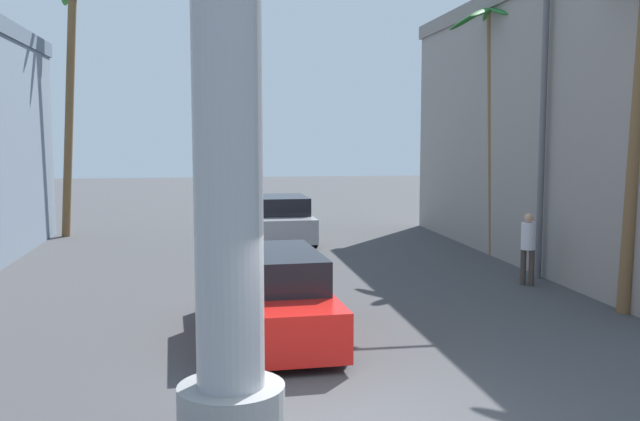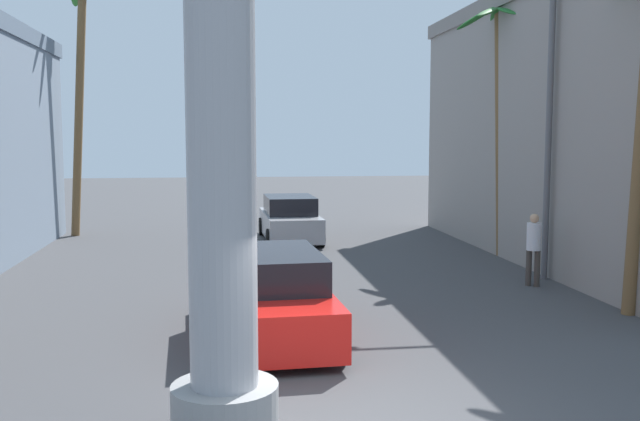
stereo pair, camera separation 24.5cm
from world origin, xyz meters
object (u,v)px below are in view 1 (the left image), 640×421
object	(u,v)px
car_lead	(270,296)
car_far	(282,220)
pedestrian_mid_right	(528,243)
palm_tree_near_right	(640,62)
palm_tree_far_left	(68,58)
street_lamp	(531,103)
palm_tree_mid_right	(493,108)

from	to	relation	value
car_lead	car_far	distance (m)	11.87
car_far	pedestrian_mid_right	distance (m)	9.79
palm_tree_near_right	palm_tree_far_left	xyz separation A→B (m)	(-13.37, 13.75, 1.30)
street_lamp	palm_tree_near_right	size ratio (longest dim) A/B	1.00
car_lead	pedestrian_mid_right	distance (m)	7.45
street_lamp	car_lead	world-z (taller)	street_lamp
palm_tree_near_right	pedestrian_mid_right	bearing A→B (deg)	105.90
palm_tree_mid_right	pedestrian_mid_right	distance (m)	5.79
palm_tree_mid_right	palm_tree_near_right	bearing A→B (deg)	-90.61
palm_tree_far_left	palm_tree_mid_right	bearing A→B (deg)	-24.90
palm_tree_mid_right	street_lamp	bearing A→B (deg)	-98.75
car_far	palm_tree_far_left	world-z (taller)	palm_tree_far_left
palm_tree_near_right	palm_tree_far_left	size ratio (longest dim) A/B	0.78
palm_tree_near_right	street_lamp	bearing A→B (deg)	97.68
palm_tree_mid_right	pedestrian_mid_right	size ratio (longest dim) A/B	4.25
car_lead	pedestrian_mid_right	bearing A→B (deg)	27.51
car_lead	pedestrian_mid_right	size ratio (longest dim) A/B	2.79
street_lamp	palm_tree_near_right	world-z (taller)	street_lamp
street_lamp	pedestrian_mid_right	world-z (taller)	street_lamp
street_lamp	palm_tree_near_right	distance (m)	3.82
palm_tree_far_left	car_lead	bearing A→B (deg)	-67.43
car_lead	palm_tree_far_left	xyz separation A→B (m)	(-5.93, 14.26, 5.66)
car_far	palm_tree_far_left	size ratio (longest dim) A/B	0.47
pedestrian_mid_right	car_far	bearing A→B (deg)	121.59
car_lead	car_far	world-z (taller)	same
palm_tree_far_left	pedestrian_mid_right	size ratio (longest dim) A/B	5.35
palm_tree_near_right	car_lead	bearing A→B (deg)	-176.10
car_lead	palm_tree_mid_right	xyz separation A→B (m)	(7.52, 8.02, 3.73)
car_far	palm_tree_near_right	size ratio (longest dim) A/B	0.61
car_lead	pedestrian_mid_right	xyz separation A→B (m)	(6.61, 3.44, 0.30)
car_far	palm_tree_near_right	world-z (taller)	palm_tree_near_right
palm_tree_near_right	palm_tree_far_left	bearing A→B (deg)	134.19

